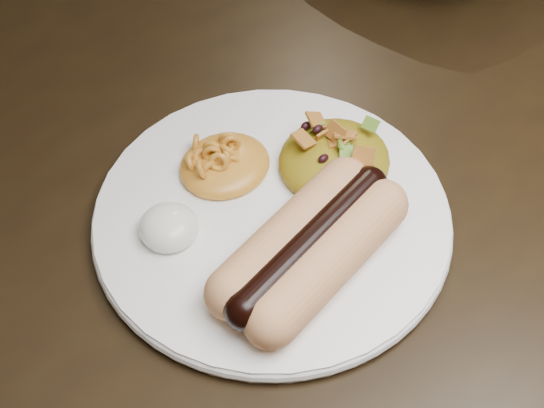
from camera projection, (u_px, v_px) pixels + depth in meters
table at (285, 171)px, 0.78m from camera, size 1.60×0.90×0.75m
plate at (272, 218)px, 0.62m from camera, size 0.35×0.35×0.01m
hotdog at (310, 246)px, 0.57m from camera, size 0.14×0.09×0.04m
mac_and_cheese at (224, 157)px, 0.63m from camera, size 0.08×0.08×0.03m
sour_cream at (168, 223)px, 0.59m from camera, size 0.05×0.05×0.03m
taco_salad at (335, 153)px, 0.63m from camera, size 0.09×0.08×0.04m
fork at (221, 188)px, 0.64m from camera, size 0.04×0.12×0.00m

